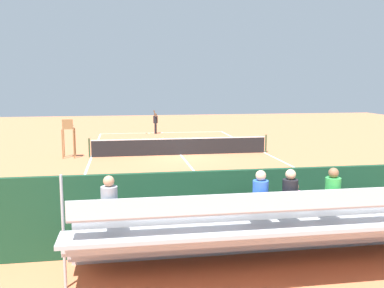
{
  "coord_description": "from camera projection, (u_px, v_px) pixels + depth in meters",
  "views": [
    {
      "loc": [
        3.31,
        23.93,
        4.13
      ],
      "look_at": [
        0.0,
        4.0,
        1.2
      ],
      "focal_mm": 39.95,
      "sensor_mm": 36.0,
      "label": 1
    }
  ],
  "objects": [
    {
      "name": "ground_plane",
      "position": [
        181.0,
        155.0,
        24.5
      ],
      "size": [
        60.0,
        60.0,
        0.0
      ],
      "primitive_type": "plane",
      "color": "#CC7047"
    },
    {
      "name": "court_line_markings",
      "position": [
        181.0,
        155.0,
        24.53
      ],
      "size": [
        10.1,
        22.2,
        0.01
      ],
      "color": "white",
      "rests_on": "ground"
    },
    {
      "name": "tennis_net",
      "position": [
        181.0,
        146.0,
        24.42
      ],
      "size": [
        10.3,
        0.1,
        1.07
      ],
      "color": "black",
      "rests_on": "ground"
    },
    {
      "name": "backdrop_wall",
      "position": [
        257.0,
        208.0,
        10.68
      ],
      "size": [
        18.0,
        0.16,
        2.0
      ],
      "primitive_type": "cube",
      "color": "#194228",
      "rests_on": "ground"
    },
    {
      "name": "bleacher_stand",
      "position": [
        274.0,
        229.0,
        9.32
      ],
      "size": [
        9.06,
        2.4,
        2.48
      ],
      "color": "#B2B2B7",
      "rests_on": "ground"
    },
    {
      "name": "umpire_chair",
      "position": [
        68.0,
        134.0,
        23.36
      ],
      "size": [
        0.67,
        0.67,
        2.14
      ],
      "color": "olive",
      "rests_on": "ground"
    },
    {
      "name": "courtside_bench",
      "position": [
        332.0,
        212.0,
        11.85
      ],
      "size": [
        1.8,
        0.4,
        0.93
      ],
      "color": "#9E754C",
      "rests_on": "ground"
    },
    {
      "name": "equipment_bag",
      "position": [
        277.0,
        230.0,
        11.51
      ],
      "size": [
        0.9,
        0.36,
        0.36
      ],
      "primitive_type": "cube",
      "color": "black",
      "rests_on": "ground"
    },
    {
      "name": "tennis_player",
      "position": [
        155.0,
        121.0,
        34.47
      ],
      "size": [
        0.45,
        0.56,
        1.93
      ],
      "color": "black",
      "rests_on": "ground"
    },
    {
      "name": "tennis_racket",
      "position": [
        149.0,
        133.0,
        34.59
      ],
      "size": [
        0.45,
        0.56,
        0.03
      ],
      "color": "black",
      "rests_on": "ground"
    },
    {
      "name": "tennis_ball_near",
      "position": [
        162.0,
        138.0,
        31.77
      ],
      "size": [
        0.07,
        0.07,
        0.07
      ],
      "primitive_type": "sphere",
      "color": "#CCDB33",
      "rests_on": "ground"
    },
    {
      "name": "tennis_ball_far",
      "position": [
        191.0,
        139.0,
        31.22
      ],
      "size": [
        0.07,
        0.07,
        0.07
      ],
      "primitive_type": "sphere",
      "color": "#CCDB33",
      "rests_on": "ground"
    }
  ]
}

